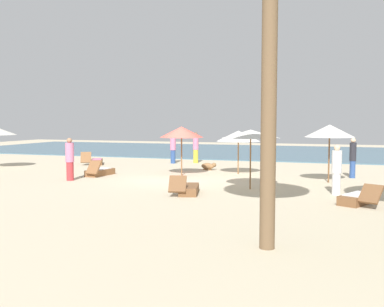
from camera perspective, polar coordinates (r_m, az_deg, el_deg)
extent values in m
plane|color=beige|center=(19.02, -2.03, -3.29)|extent=(60.00, 60.00, 0.00)
cube|color=#476B7F|center=(35.38, 7.61, 0.28)|extent=(48.00, 16.00, 0.06)
cylinder|color=brown|center=(20.18, -1.35, 0.25)|extent=(0.06, 0.06, 2.17)
cone|color=#D84C3F|center=(20.14, -1.35, 2.78)|extent=(1.98, 1.98, 0.49)
cylinder|color=brown|center=(16.28, 7.50, -0.87)|extent=(0.05, 0.05, 2.12)
cone|color=white|center=(16.22, 7.54, 2.52)|extent=(2.09, 2.09, 0.30)
cylinder|color=olive|center=(20.77, 5.95, 0.07)|extent=(0.06, 0.06, 1.97)
cone|color=white|center=(20.73, 5.97, 2.25)|extent=(2.04, 2.04, 0.49)
cylinder|color=brown|center=(18.68, 17.18, -0.10)|extent=(0.06, 0.06, 2.29)
cone|color=white|center=(18.64, 17.24, 2.79)|extent=(1.96, 1.96, 0.50)
cube|color=brown|center=(20.65, -11.71, -2.38)|extent=(0.79, 1.56, 0.28)
cube|color=brown|center=(19.98, -12.49, -1.78)|extent=(0.62, 0.50, 0.57)
cube|color=white|center=(20.63, -11.71, -1.96)|extent=(0.64, 1.11, 0.03)
cube|color=brown|center=(14.39, 20.49, -5.50)|extent=(1.22, 1.61, 0.28)
cube|color=brown|center=(13.75, 21.96, -4.83)|extent=(0.74, 0.71, 0.52)
cube|color=white|center=(14.37, 20.51, -4.89)|extent=(0.93, 1.17, 0.03)
cube|color=brown|center=(25.79, -12.11, -1.05)|extent=(1.23, 1.61, 0.28)
cube|color=brown|center=(25.41, -13.46, -0.48)|extent=(0.69, 0.61, 0.59)
cube|color=#D17299|center=(25.78, -12.11, -0.71)|extent=(0.94, 1.17, 0.03)
cube|color=brown|center=(15.30, -0.38, -4.64)|extent=(0.95, 1.60, 0.28)
cube|color=brown|center=(14.68, -1.87, -3.93)|extent=(0.67, 0.62, 0.52)
cylinder|color=white|center=(15.84, 18.02, -3.73)|extent=(0.33, 0.33, 0.73)
cylinder|color=white|center=(15.75, 18.08, -1.03)|extent=(0.38, 0.38, 0.76)
sphere|color=beige|center=(15.71, 18.13, 0.70)|extent=(0.21, 0.21, 0.21)
cylinder|color=#2D4C8C|center=(20.54, 19.90, -1.92)|extent=(0.33, 0.33, 0.75)
cylinder|color=#26262D|center=(20.47, 19.95, 0.22)|extent=(0.39, 0.39, 0.79)
sphere|color=beige|center=(20.44, 19.99, 1.59)|extent=(0.21, 0.21, 0.21)
cylinder|color=#2D4C8C|center=(25.75, -2.45, -0.41)|extent=(0.36, 0.36, 0.78)
cylinder|color=#D17299|center=(25.70, -2.45, 1.35)|extent=(0.43, 0.43, 0.81)
sphere|color=brown|center=(25.68, -2.45, 2.47)|extent=(0.22, 0.22, 0.22)
cylinder|color=yellow|center=(25.95, 0.48, -0.37)|extent=(0.35, 0.35, 0.78)
cylinder|color=#D17299|center=(25.90, 0.48, 1.39)|extent=(0.42, 0.42, 0.81)
sphere|color=brown|center=(25.87, 0.48, 2.51)|extent=(0.22, 0.22, 0.22)
cylinder|color=#BF3338|center=(19.21, -15.38, -2.21)|extent=(0.41, 0.41, 0.77)
cylinder|color=#D17299|center=(19.14, -15.43, 0.13)|extent=(0.48, 0.48, 0.81)
sphere|color=#A37556|center=(19.11, -15.46, 1.63)|extent=(0.22, 0.22, 0.22)
cylinder|color=brown|center=(8.76, 9.86, 8.49)|extent=(0.30, 0.30, 6.36)
cube|color=olive|center=(22.43, 2.01, -2.07)|extent=(0.48, 0.34, 0.04)
ellipsoid|color=olive|center=(22.41, 2.01, -1.63)|extent=(0.78, 0.51, 0.32)
sphere|color=olive|center=(22.41, 2.84, -1.47)|extent=(0.23, 0.23, 0.23)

